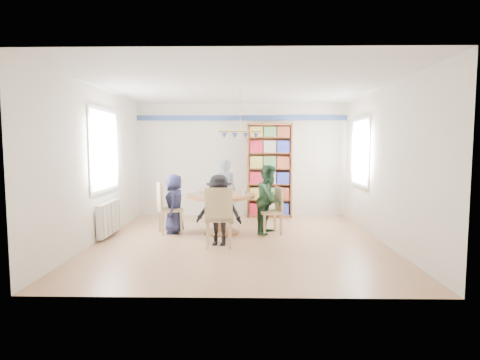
{
  "coord_description": "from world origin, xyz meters",
  "views": [
    {
      "loc": [
        0.12,
        -6.49,
        1.65
      ],
      "look_at": [
        0.0,
        0.4,
        1.05
      ],
      "focal_mm": 28.0,
      "sensor_mm": 36.0,
      "label": 1
    }
  ],
  "objects_px": {
    "chair_left": "(166,206)",
    "chair_far": "(223,200)",
    "person_left": "(174,204)",
    "person_right": "(269,199)",
    "person_far": "(226,191)",
    "radiator": "(110,218)",
    "chair_right": "(274,208)",
    "chair_near": "(219,215)",
    "person_near": "(219,210)",
    "bookshelf": "(269,172)",
    "dining_table": "(221,204)"
  },
  "relations": [
    {
      "from": "chair_far",
      "to": "person_left",
      "type": "height_order",
      "value": "person_left"
    },
    {
      "from": "chair_near",
      "to": "chair_left",
      "type": "bearing_deg",
      "value": 137.17
    },
    {
      "from": "radiator",
      "to": "person_far",
      "type": "height_order",
      "value": "person_far"
    },
    {
      "from": "person_left",
      "to": "person_right",
      "type": "xyz_separation_m",
      "value": [
        1.83,
        0.01,
        0.09
      ]
    },
    {
      "from": "radiator",
      "to": "chair_right",
      "type": "relative_size",
      "value": 1.12
    },
    {
      "from": "chair_near",
      "to": "person_far",
      "type": "relative_size",
      "value": 0.72
    },
    {
      "from": "person_near",
      "to": "bookshelf",
      "type": "height_order",
      "value": "bookshelf"
    },
    {
      "from": "chair_right",
      "to": "dining_table",
      "type": "bearing_deg",
      "value": 177.99
    },
    {
      "from": "chair_near",
      "to": "person_right",
      "type": "xyz_separation_m",
      "value": [
        0.89,
        1.08,
        0.1
      ]
    },
    {
      "from": "chair_right",
      "to": "chair_far",
      "type": "xyz_separation_m",
      "value": [
        -1.05,
        1.11,
        0.01
      ]
    },
    {
      "from": "person_far",
      "to": "person_right",
      "type": "bearing_deg",
      "value": 143.95
    },
    {
      "from": "bookshelf",
      "to": "person_right",
      "type": "bearing_deg",
      "value": -93.52
    },
    {
      "from": "person_far",
      "to": "bookshelf",
      "type": "xyz_separation_m",
      "value": [
        1.0,
        0.78,
        0.39
      ]
    },
    {
      "from": "chair_left",
      "to": "chair_near",
      "type": "height_order",
      "value": "chair_near"
    },
    {
      "from": "chair_far",
      "to": "bookshelf",
      "type": "distance_m",
      "value": 1.38
    },
    {
      "from": "person_right",
      "to": "person_near",
      "type": "relative_size",
      "value": 1.1
    },
    {
      "from": "dining_table",
      "to": "person_left",
      "type": "height_order",
      "value": "person_left"
    },
    {
      "from": "chair_far",
      "to": "person_right",
      "type": "height_order",
      "value": "person_right"
    },
    {
      "from": "chair_far",
      "to": "chair_near",
      "type": "bearing_deg",
      "value": -88.07
    },
    {
      "from": "person_left",
      "to": "person_far",
      "type": "distance_m",
      "value": 1.34
    },
    {
      "from": "dining_table",
      "to": "bookshelf",
      "type": "height_order",
      "value": "bookshelf"
    },
    {
      "from": "bookshelf",
      "to": "dining_table",
      "type": "bearing_deg",
      "value": -120.86
    },
    {
      "from": "radiator",
      "to": "person_right",
      "type": "height_order",
      "value": "person_right"
    },
    {
      "from": "chair_near",
      "to": "bookshelf",
      "type": "xyz_separation_m",
      "value": [
        1.0,
        2.8,
        0.53
      ]
    },
    {
      "from": "chair_left",
      "to": "chair_near",
      "type": "relative_size",
      "value": 0.97
    },
    {
      "from": "chair_right",
      "to": "person_near",
      "type": "distance_m",
      "value": 1.31
    },
    {
      "from": "dining_table",
      "to": "chair_left",
      "type": "height_order",
      "value": "chair_left"
    },
    {
      "from": "person_left",
      "to": "bookshelf",
      "type": "height_order",
      "value": "bookshelf"
    },
    {
      "from": "chair_left",
      "to": "person_right",
      "type": "xyz_separation_m",
      "value": [
        1.98,
        0.07,
        0.12
      ]
    },
    {
      "from": "person_left",
      "to": "person_right",
      "type": "height_order",
      "value": "person_right"
    },
    {
      "from": "person_far",
      "to": "chair_near",
      "type": "bearing_deg",
      "value": 100.5
    },
    {
      "from": "person_near",
      "to": "chair_right",
      "type": "bearing_deg",
      "value": 50.04
    },
    {
      "from": "chair_right",
      "to": "person_far",
      "type": "distance_m",
      "value": 1.4
    },
    {
      "from": "chair_right",
      "to": "chair_near",
      "type": "distance_m",
      "value": 1.43
    },
    {
      "from": "person_left",
      "to": "dining_table",
      "type": "bearing_deg",
      "value": 83.1
    },
    {
      "from": "chair_far",
      "to": "chair_near",
      "type": "xyz_separation_m",
      "value": [
        0.07,
        -2.15,
        0.06
      ]
    },
    {
      "from": "dining_table",
      "to": "chair_near",
      "type": "distance_m",
      "value": 1.08
    },
    {
      "from": "person_left",
      "to": "person_right",
      "type": "relative_size",
      "value": 0.87
    },
    {
      "from": "chair_left",
      "to": "person_far",
      "type": "distance_m",
      "value": 1.49
    },
    {
      "from": "chair_left",
      "to": "chair_far",
      "type": "xyz_separation_m",
      "value": [
        1.02,
        1.14,
        -0.04
      ]
    },
    {
      "from": "dining_table",
      "to": "person_right",
      "type": "xyz_separation_m",
      "value": [
        0.92,
        0.0,
        0.1
      ]
    },
    {
      "from": "chair_right",
      "to": "chair_far",
      "type": "bearing_deg",
      "value": 133.39
    },
    {
      "from": "person_left",
      "to": "person_near",
      "type": "xyz_separation_m",
      "value": [
        0.93,
        -0.89,
        0.03
      ]
    },
    {
      "from": "dining_table",
      "to": "chair_right",
      "type": "height_order",
      "value": "chair_right"
    },
    {
      "from": "chair_near",
      "to": "person_near",
      "type": "height_order",
      "value": "person_near"
    },
    {
      "from": "chair_far",
      "to": "dining_table",
      "type": "bearing_deg",
      "value": -87.86
    },
    {
      "from": "chair_right",
      "to": "radiator",
      "type": "bearing_deg",
      "value": -174.65
    },
    {
      "from": "chair_right",
      "to": "person_near",
      "type": "xyz_separation_m",
      "value": [
        -0.99,
        -0.86,
        0.1
      ]
    },
    {
      "from": "person_near",
      "to": "dining_table",
      "type": "bearing_deg",
      "value": 100.37
    },
    {
      "from": "chair_left",
      "to": "person_near",
      "type": "bearing_deg",
      "value": -37.43
    }
  ]
}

